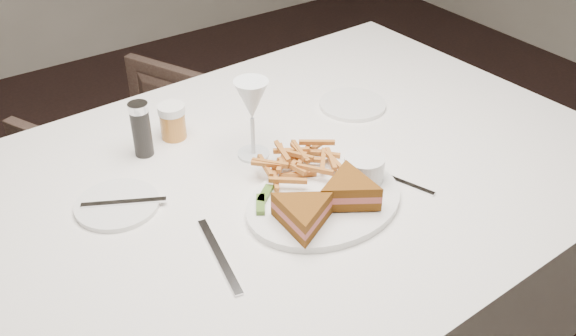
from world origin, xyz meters
The scene contains 3 objects.
table centered at (-0.02, 0.09, 0.38)m, with size 1.47×0.98×0.75m, color white.
chair_far centered at (0.02, 0.94, 0.30)m, with size 0.58×0.54×0.59m, color #47342B.
table_setting centered at (-0.01, 0.05, 0.79)m, with size 0.78×0.61×0.18m.
Camera 1 is at (-0.60, -0.80, 1.51)m, focal length 40.00 mm.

